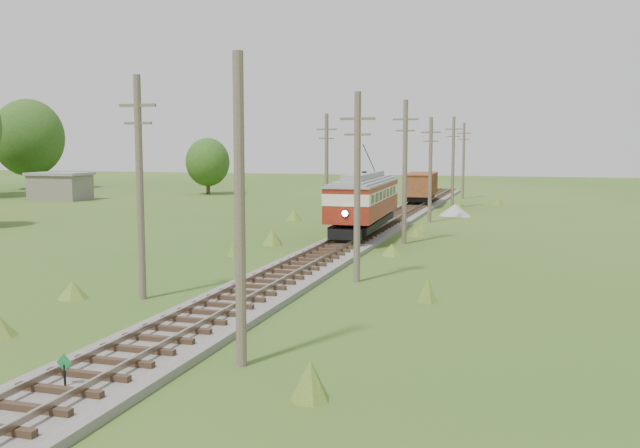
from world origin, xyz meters
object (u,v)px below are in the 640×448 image
(switch_marker, at_px, (65,371))
(gravel_pile, at_px, (456,210))
(gondola, at_px, (421,186))
(streetcar, at_px, (364,198))

(switch_marker, relative_size, gravel_pile, 0.36)
(switch_marker, bearing_deg, gondola, 89.80)
(switch_marker, distance_m, streetcar, 32.14)
(switch_marker, distance_m, gravel_pile, 48.48)
(gondola, bearing_deg, streetcar, -92.10)
(streetcar, distance_m, gravel_pile, 16.93)
(streetcar, distance_m, gondola, 25.34)
(streetcar, xyz_separation_m, gondola, (-0.00, 25.34, -0.59))
(gondola, distance_m, gravel_pile, 10.33)
(switch_marker, bearing_deg, streetcar, 89.64)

